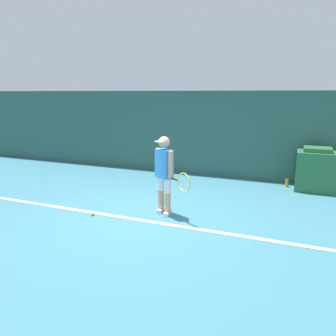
# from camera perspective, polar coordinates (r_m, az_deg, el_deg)

# --- Properties ---
(ground_plane) EXTENTS (24.00, 24.00, 0.00)m
(ground_plane) POSITION_cam_1_polar(r_m,az_deg,el_deg) (6.36, -4.29, -8.69)
(ground_plane) COLOR teal
(back_wall) EXTENTS (24.00, 0.10, 2.40)m
(back_wall) POSITION_cam_1_polar(r_m,az_deg,el_deg) (9.44, 5.57, 5.97)
(back_wall) COLOR #2D564C
(back_wall) RESTS_ON ground_plane
(court_baseline) EXTENTS (21.60, 0.10, 0.01)m
(court_baseline) POSITION_cam_1_polar(r_m,az_deg,el_deg) (6.24, -4.84, -9.05)
(court_baseline) COLOR white
(court_baseline) RESTS_ON ground_plane
(tennis_player) EXTENTS (0.88, 0.58, 1.54)m
(tennis_player) POSITION_cam_1_polar(r_m,az_deg,el_deg) (6.29, -0.58, -0.75)
(tennis_player) COLOR tan
(tennis_player) RESTS_ON ground_plane
(tennis_ball) EXTENTS (0.07, 0.07, 0.07)m
(tennis_ball) POSITION_cam_1_polar(r_m,az_deg,el_deg) (6.62, -13.02, -7.79)
(tennis_ball) COLOR #D1E533
(tennis_ball) RESTS_ON ground_plane
(covered_chair) EXTENTS (0.91, 0.74, 1.06)m
(covered_chair) POSITION_cam_1_polar(r_m,az_deg,el_deg) (8.73, 24.32, -0.32)
(covered_chair) COLOR #28663D
(covered_chair) RESTS_ON ground_plane
(water_bottle) EXTENTS (0.08, 0.08, 0.23)m
(water_bottle) POSITION_cam_1_polar(r_m,az_deg,el_deg) (8.88, 19.98, -2.40)
(water_bottle) COLOR orange
(water_bottle) RESTS_ON ground_plane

